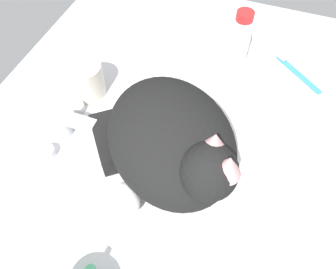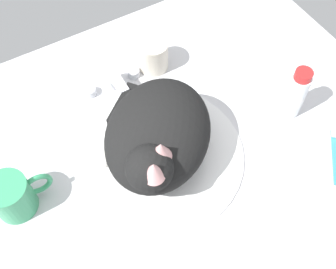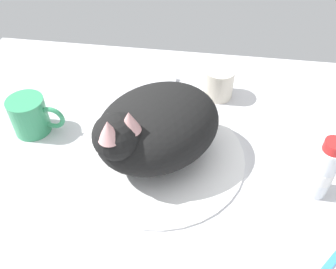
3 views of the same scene
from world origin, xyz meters
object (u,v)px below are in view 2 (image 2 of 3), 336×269
object	(u,v)px
cat	(156,136)
toothbrush	(336,152)
faucet	(113,80)
coffee_mug	(13,196)
rinse_cup	(153,55)
toothpaste_bottle	(295,94)

from	to	relation	value
cat	toothbrush	world-z (taller)	cat
faucet	coffee_mug	bearing A→B (deg)	-149.36
coffee_mug	toothbrush	bearing A→B (deg)	-19.90
rinse_cup	toothbrush	distance (cm)	45.24
cat	coffee_mug	bearing A→B (deg)	171.17
rinse_cup	toothpaste_bottle	bearing A→B (deg)	-54.19
coffee_mug	rinse_cup	size ratio (longest dim) A/B	1.60
coffee_mug	toothbrush	distance (cm)	64.29
coffee_mug	toothpaste_bottle	size ratio (longest dim) A/B	0.90
rinse_cup	toothpaste_bottle	distance (cm)	33.09
faucet	cat	bearing A→B (deg)	-91.86
faucet	coffee_mug	distance (cm)	33.19
coffee_mug	toothpaste_bottle	xyz separation A→B (cm)	(58.83, -8.58, 1.96)
cat	rinse_cup	size ratio (longest dim) A/B	4.36
toothbrush	toothpaste_bottle	bearing A→B (deg)	96.55
coffee_mug	faucet	bearing A→B (deg)	30.64
faucet	rinse_cup	world-z (taller)	rinse_cup
cat	faucet	bearing A→B (deg)	88.14
toothbrush	faucet	bearing A→B (deg)	129.40
rinse_cup	toothbrush	size ratio (longest dim) A/B	0.67
faucet	toothbrush	distance (cm)	50.19
cat	toothbrush	size ratio (longest dim) A/B	2.94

